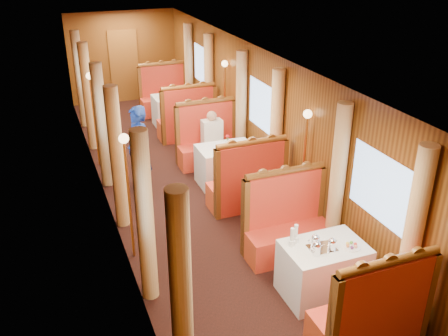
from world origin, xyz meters
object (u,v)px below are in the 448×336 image
banquette_mid_aft (208,144)px  table_far (175,110)px  fruit_plate (352,246)px  table_near (323,270)px  banquette_far_aft (165,97)px  banquette_near_fwd (370,317)px  table_mid (226,165)px  tea_tray (322,248)px  teapot_back (315,242)px  steward (139,151)px  banquette_near_aft (287,228)px  rose_vase_mid (227,139)px  rose_vase_far (174,89)px  banquette_far_fwd (187,122)px  banquette_mid_fwd (247,186)px  passenger (212,134)px  teapot_right (332,246)px  teapot_left (317,250)px

banquette_mid_aft → table_far: 2.49m
table_far → fruit_plate: fruit_plate is taller
table_near → banquette_far_aft: size_ratio=0.78×
banquette_near_fwd → table_mid: 4.51m
table_far → tea_tray: bearing=-90.6°
teapot_back → steward: steward is taller
banquette_near_aft → rose_vase_mid: (0.02, 2.45, 0.50)m
rose_vase_far → banquette_far_fwd: bearing=-89.3°
banquette_near_fwd → fruit_plate: banquette_near_fwd is taller
fruit_plate → rose_vase_mid: rose_vase_mid is taller
banquette_near_fwd → banquette_far_fwd: size_ratio=1.00×
banquette_mid_fwd → table_mid: bearing=90.0°
banquette_far_fwd → rose_vase_far: bearing=90.7°
fruit_plate → steward: steward is taller
banquette_near_aft → rose_vase_mid: banquette_near_aft is taller
banquette_near_fwd → passenger: (-0.00, 5.26, 0.32)m
rose_vase_mid → table_mid: bearing=118.5°
rose_vase_mid → tea_tray: bearing=-91.5°
table_mid → rose_vase_far: bearing=90.2°
teapot_right → fruit_plate: teapot_right is taller
table_near → banquette_mid_fwd: 2.49m
banquette_far_fwd → passenger: (-0.00, -1.74, 0.32)m
table_far → steward: (-1.60, -3.29, 0.46)m
banquette_near_aft → rose_vase_far: size_ratio=3.72×
teapot_right → tea_tray: bearing=120.0°
table_mid → passenger: passenger is taller
banquette_near_aft → steward: 3.16m
banquette_near_fwd → rose_vase_mid: (0.02, 4.48, 0.50)m
banquette_far_aft → teapot_right: (0.02, -8.13, 0.39)m
banquette_near_aft → table_near: bearing=-90.0°
teapot_back → steward: 3.96m
teapot_left → teapot_back: bearing=53.2°
fruit_plate → steward: 4.30m
banquette_mid_fwd → teapot_back: bearing=-93.3°
banquette_mid_fwd → passenger: (-0.00, 1.76, 0.32)m
rose_vase_far → steward: 3.64m
table_mid → banquette_near_fwd: bearing=-90.0°
banquette_far_aft → rose_vase_mid: 4.57m
banquette_far_aft → teapot_left: (-0.21, -8.14, 0.40)m
banquette_far_fwd → steward: size_ratio=0.80×
rose_vase_mid → banquette_near_aft: bearing=-90.4°
banquette_far_fwd → rose_vase_far: 1.12m
banquette_mid_aft → teapot_right: (0.02, -4.63, 0.39)m
teapot_right → table_mid: bearing=69.9°
table_far → rose_vase_mid: rose_vase_mid is taller
table_near → rose_vase_mid: 3.51m
banquette_near_aft → steward: (-1.60, 2.70, 0.41)m
teapot_right → steward: size_ratio=0.10×
banquette_near_fwd → table_mid: banquette_near_fwd is taller
banquette_mid_fwd → teapot_left: bearing=-94.6°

